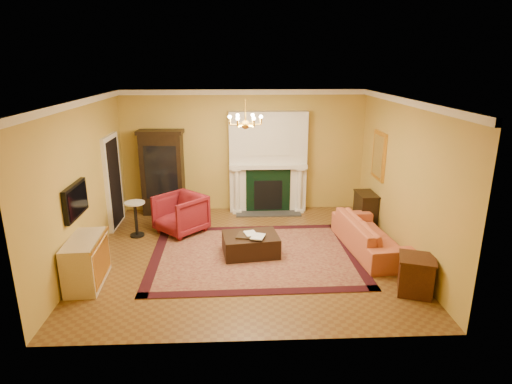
{
  "coord_description": "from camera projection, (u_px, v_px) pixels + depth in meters",
  "views": [
    {
      "loc": [
        -0.15,
        -7.71,
        3.64
      ],
      "look_at": [
        0.2,
        0.3,
        1.18
      ],
      "focal_mm": 30.0,
      "sensor_mm": 36.0,
      "label": 1
    }
  ],
  "objects": [
    {
      "name": "wall_left",
      "position": [
        83.0,
        183.0,
        7.87
      ],
      "size": [
        0.02,
        5.5,
        3.0
      ],
      "primitive_type": "cube",
      "color": "#B19B3F",
      "rests_on": "floor"
    },
    {
      "name": "china_cabinet",
      "position": [
        163.0,
        174.0,
        10.45
      ],
      "size": [
        1.01,
        0.49,
        1.99
      ],
      "primitive_type": "cube",
      "rotation": [
        0.0,
        0.0,
        -0.04
      ],
      "color": "black",
      "rests_on": "floor"
    },
    {
      "name": "floor",
      "position": [
        246.0,
        254.0,
        8.45
      ],
      "size": [
        6.0,
        5.5,
        0.02
      ],
      "primitive_type": "cube",
      "color": "brown",
      "rests_on": "ground"
    },
    {
      "name": "wall_back",
      "position": [
        243.0,
        151.0,
        10.64
      ],
      "size": [
        6.0,
        0.02,
        3.0
      ],
      "primitive_type": "cube",
      "color": "#B19B3F",
      "rests_on": "floor"
    },
    {
      "name": "pedestal_table",
      "position": [
        136.0,
        217.0,
        9.17
      ],
      "size": [
        0.43,
        0.43,
        0.78
      ],
      "color": "black",
      "rests_on": "floor"
    },
    {
      "name": "gilt_mirror",
      "position": [
        379.0,
        156.0,
        9.42
      ],
      "size": [
        0.06,
        0.76,
        1.05
      ],
      "color": "gold",
      "rests_on": "wall_right"
    },
    {
      "name": "end_table",
      "position": [
        416.0,
        276.0,
        6.94
      ],
      "size": [
        0.67,
        0.67,
        0.6
      ],
      "primitive_type": "cube",
      "rotation": [
        0.0,
        0.0,
        -0.34
      ],
      "color": "#3E1E11",
      "rests_on": "floor"
    },
    {
      "name": "topiary_left",
      "position": [
        243.0,
        154.0,
        10.43
      ],
      "size": [
        0.17,
        0.17,
        0.44
      ],
      "color": "gray",
      "rests_on": "fireplace"
    },
    {
      "name": "chandelier",
      "position": [
        245.0,
        121.0,
        7.68
      ],
      "size": [
        0.63,
        0.55,
        0.53
      ],
      "color": "gold",
      "rests_on": "ceiling"
    },
    {
      "name": "book_b",
      "position": [
        252.0,
        229.0,
        8.11
      ],
      "size": [
        0.23,
        0.1,
        0.32
      ],
      "primitive_type": "imported",
      "rotation": [
        0.0,
        0.0,
        -0.31
      ],
      "color": "gray",
      "rests_on": "ottoman_tray"
    },
    {
      "name": "console_table",
      "position": [
        365.0,
        210.0,
        9.84
      ],
      "size": [
        0.4,
        0.67,
        0.74
      ],
      "primitive_type": "cube",
      "rotation": [
        0.0,
        0.0,
        0.03
      ],
      "color": "black",
      "rests_on": "floor"
    },
    {
      "name": "wall_front",
      "position": [
        251.0,
        239.0,
        5.37
      ],
      "size": [
        6.0,
        0.02,
        3.0
      ],
      "primitive_type": "cube",
      "color": "#B19B3F",
      "rests_on": "floor"
    },
    {
      "name": "fireplace",
      "position": [
        268.0,
        165.0,
        10.58
      ],
      "size": [
        1.9,
        0.7,
        2.5
      ],
      "color": "silver",
      "rests_on": "wall_back"
    },
    {
      "name": "book_a",
      "position": [
        245.0,
        228.0,
        8.19
      ],
      "size": [
        0.22,
        0.09,
        0.29
      ],
      "primitive_type": "imported",
      "rotation": [
        0.0,
        0.0,
        0.28
      ],
      "color": "gray",
      "rests_on": "ottoman_tray"
    },
    {
      "name": "coral_sofa",
      "position": [
        371.0,
        230.0,
        8.49
      ],
      "size": [
        0.88,
        2.28,
        0.87
      ],
      "primitive_type": "imported",
      "rotation": [
        0.0,
        0.0,
        1.67
      ],
      "color": "#B95A3A",
      "rests_on": "floor"
    },
    {
      "name": "ottoman_tray",
      "position": [
        249.0,
        236.0,
        8.24
      ],
      "size": [
        0.51,
        0.43,
        0.03
      ],
      "primitive_type": "cube",
      "rotation": [
        0.0,
        0.0,
        -0.22
      ],
      "color": "black",
      "rests_on": "leather_ottoman"
    },
    {
      "name": "ceiling",
      "position": [
        245.0,
        99.0,
        7.56
      ],
      "size": [
        6.0,
        5.5,
        0.02
      ],
      "primitive_type": "cube",
      "color": "white",
      "rests_on": "wall_back"
    },
    {
      "name": "wingback_armchair",
      "position": [
        181.0,
        212.0,
        9.38
      ],
      "size": [
        1.26,
        1.26,
        0.95
      ],
      "primitive_type": "imported",
      "rotation": [
        0.0,
        0.0,
        -0.77
      ],
      "color": "maroon",
      "rests_on": "floor"
    },
    {
      "name": "wall_right",
      "position": [
        404.0,
        179.0,
        8.13
      ],
      "size": [
        0.02,
        5.5,
        3.0
      ],
      "primitive_type": "cube",
      "color": "#B19B3F",
      "rests_on": "floor"
    },
    {
      "name": "commode",
      "position": [
        86.0,
        261.0,
        7.21
      ],
      "size": [
        0.58,
        1.12,
        0.82
      ],
      "primitive_type": "cube",
      "rotation": [
        0.0,
        0.0,
        0.06
      ],
      "color": "beige",
      "rests_on": "floor"
    },
    {
      "name": "oriental_rug",
      "position": [
        255.0,
        255.0,
        8.37
      ],
      "size": [
        4.07,
        3.08,
        0.02
      ],
      "primitive_type": "cube",
      "rotation": [
        0.0,
        0.0,
        0.02
      ],
      "color": "#4C1018",
      "rests_on": "floor"
    },
    {
      "name": "topiary_right",
      "position": [
        298.0,
        155.0,
        10.49
      ],
      "size": [
        0.15,
        0.15,
        0.4
      ],
      "color": "gray",
      "rests_on": "fireplace"
    },
    {
      "name": "tv_panel",
      "position": [
        76.0,
        201.0,
        7.35
      ],
      "size": [
        0.09,
        0.95,
        0.58
      ],
      "color": "black",
      "rests_on": "wall_left"
    },
    {
      "name": "doorway",
      "position": [
        114.0,
        182.0,
        9.63
      ],
      "size": [
        0.08,
        1.05,
        2.1
      ],
      "color": "silver",
      "rests_on": "wall_left"
    },
    {
      "name": "leather_ottoman",
      "position": [
        251.0,
        244.0,
        8.36
      ],
      "size": [
        1.14,
        0.9,
        0.39
      ],
      "primitive_type": "cube",
      "rotation": [
        0.0,
        0.0,
        0.13
      ],
      "color": "black",
      "rests_on": "oriental_rug"
    },
    {
      "name": "crown_molding",
      "position": [
        244.0,
        98.0,
        8.49
      ],
      "size": [
        6.0,
        5.5,
        0.12
      ],
      "color": "white",
      "rests_on": "ceiling"
    }
  ]
}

